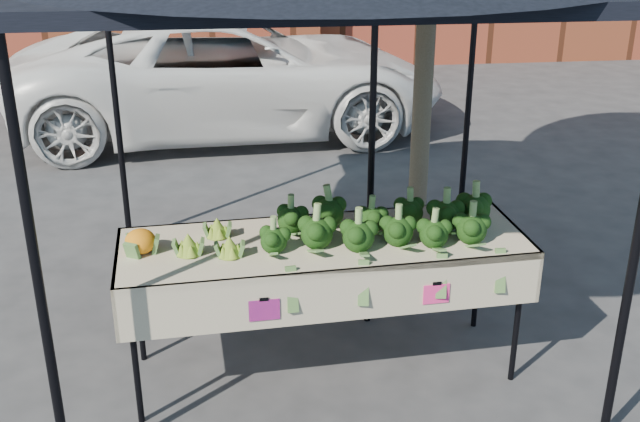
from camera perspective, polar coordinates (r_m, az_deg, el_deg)
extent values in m
plane|color=#2F2F32|center=(5.05, -0.94, -11.38)|extent=(90.00, 90.00, 0.00)
cube|color=beige|center=(4.81, 0.27, -6.98)|extent=(2.45, 0.97, 0.90)
cube|color=#F22D8C|center=(4.31, -4.50, -7.05)|extent=(0.17, 0.01, 0.12)
cube|color=#FE3086|center=(4.43, 8.26, -6.29)|extent=(0.17, 0.01, 0.12)
ellipsoid|color=black|center=(4.62, 4.26, -0.49)|extent=(1.44, 0.54, 0.23)
ellipsoid|color=#7DA532|center=(4.52, -8.09, -1.57)|extent=(0.41, 0.45, 0.18)
ellipsoid|color=orange|center=(4.53, -12.97, -2.06)|extent=(0.18, 0.18, 0.16)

